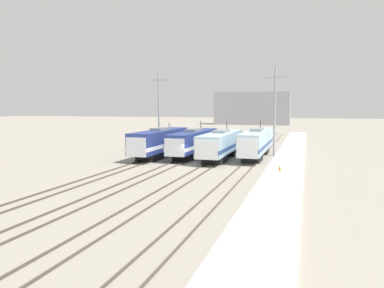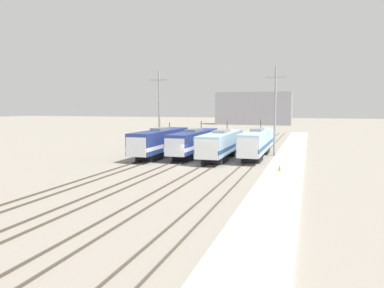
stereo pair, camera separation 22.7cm
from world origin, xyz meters
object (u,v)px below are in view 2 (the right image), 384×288
Objects in this scene: locomotive_far_left at (159,142)px; locomotive_center_right at (221,144)px; locomotive_far_right at (257,143)px; locomotive_center_left at (193,142)px; catenary_tower_right at (275,110)px; traffic_cone at (280,168)px; catenary_tower_left at (159,109)px.

locomotive_far_left is 8.81m from locomotive_center_right.
locomotive_far_right is (13.21, 3.43, -0.03)m from locomotive_far_left.
locomotive_center_left is at bearing 159.51° from locomotive_center_right.
locomotive_center_right is 9.96m from catenary_tower_right.
locomotive_center_right is at bearing 133.49° from traffic_cone.
locomotive_center_left reaches higher than locomotive_far_left.
locomotive_far_left is 13.65m from locomotive_far_right.
locomotive_far_left is 0.97× the size of locomotive_center_left.
locomotive_far_right is at bearing -9.82° from catenary_tower_left.
locomotive_center_right is at bearing -20.49° from locomotive_center_left.
locomotive_far_right is at bearing 14.58° from locomotive_far_left.
catenary_tower_right is at bearing 0.00° from catenary_tower_left.
catenary_tower_right is at bearing 41.47° from locomotive_center_right.
locomotive_far_right is at bearing -128.95° from catenary_tower_right.
catenary_tower_right is (15.41, 6.16, 4.55)m from locomotive_far_left.
traffic_cone is at bearing -26.48° from locomotive_far_left.
locomotive_center_right is (4.40, -1.65, 0.00)m from locomotive_center_left.
locomotive_far_left is 4.82m from locomotive_center_left.
locomotive_far_left is 1.27× the size of catenary_tower_left.
locomotive_center_right is 1.26× the size of catenary_tower_right.
traffic_cone is at bearing -39.40° from locomotive_center_left.
locomotive_far_left is 0.91× the size of locomotive_far_right.
locomotive_center_right reaches higher than locomotive_center_left.
locomotive_center_left is at bearing -170.53° from locomotive_far_right.
locomotive_far_left is 17.20m from catenary_tower_right.
locomotive_center_left is at bearing -159.15° from catenary_tower_right.
traffic_cone is (4.06, -12.04, -1.46)m from locomotive_far_right.
locomotive_far_right is at bearing 35.28° from locomotive_center_right.
catenary_tower_right reaches higher than traffic_cone.
catenary_tower_right reaches higher than locomotive_center_right.
catenary_tower_left reaches higher than locomotive_center_right.
traffic_cone is at bearing -71.36° from locomotive_far_right.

